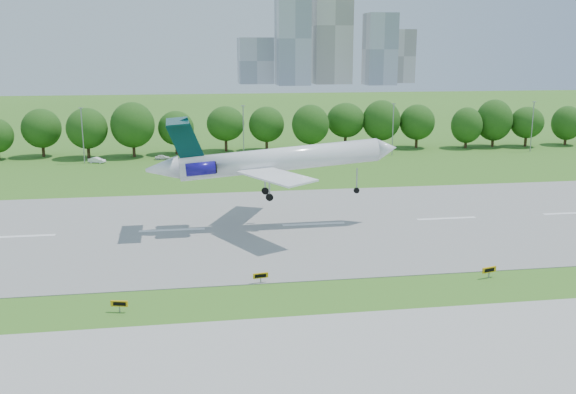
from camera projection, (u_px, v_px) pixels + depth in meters
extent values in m
plane|color=#35661A|center=(167.00, 298.00, 64.63)|extent=(600.00, 600.00, 0.00)
cube|color=gray|center=(172.00, 230.00, 88.68)|extent=(400.00, 45.00, 0.08)
cube|color=#ADADA8|center=(161.00, 390.00, 47.30)|extent=(400.00, 23.00, 0.08)
cylinder|color=#382314|center=(91.00, 148.00, 149.75)|extent=(0.70, 0.70, 3.60)
sphere|color=#133F0F|center=(89.00, 130.00, 148.75)|extent=(8.40, 8.40, 8.40)
cylinder|color=#382314|center=(261.00, 145.00, 155.77)|extent=(0.70, 0.70, 3.60)
sphere|color=#133F0F|center=(260.00, 126.00, 154.78)|extent=(8.40, 8.40, 8.40)
cylinder|color=#382314|center=(418.00, 141.00, 161.79)|extent=(0.70, 0.70, 3.60)
sphere|color=#133F0F|center=(419.00, 124.00, 160.80)|extent=(8.40, 8.40, 8.40)
cylinder|color=#382314|center=(564.00, 138.00, 167.82)|extent=(0.70, 0.70, 3.60)
sphere|color=#133F0F|center=(566.00, 121.00, 166.82)|extent=(8.40, 8.40, 8.40)
cylinder|color=gray|center=(83.00, 136.00, 139.17)|extent=(0.24, 0.24, 12.00)
cube|color=gray|center=(81.00, 108.00, 137.79)|extent=(0.90, 0.25, 0.18)
cylinder|color=gray|center=(243.00, 133.00, 144.44)|extent=(0.24, 0.24, 12.00)
cube|color=gray|center=(243.00, 106.00, 143.06)|extent=(0.90, 0.25, 0.18)
cylinder|color=gray|center=(393.00, 130.00, 149.71)|extent=(0.24, 0.24, 12.00)
cube|color=gray|center=(394.00, 104.00, 148.33)|extent=(0.90, 0.25, 0.18)
cylinder|color=gray|center=(532.00, 127.00, 154.98)|extent=(0.24, 0.24, 12.00)
cube|color=gray|center=(534.00, 102.00, 153.60)|extent=(0.90, 0.25, 0.18)
cube|color=#B2B2B7|center=(293.00, 39.00, 434.61)|extent=(22.00, 22.00, 62.00)
cube|color=beige|center=(331.00, 26.00, 451.53)|extent=(26.00, 26.00, 80.00)
cube|color=#B2B2B7|center=(380.00, 49.00, 440.42)|extent=(20.00, 20.00, 48.00)
cube|color=beige|center=(400.00, 56.00, 469.07)|extent=(18.00, 18.00, 38.00)
cube|color=#B2B2B7|center=(255.00, 61.00, 458.60)|extent=(24.00, 24.00, 32.00)
cylinder|color=white|center=(280.00, 159.00, 88.80)|extent=(27.97, 3.97, 5.20)
cone|color=white|center=(386.00, 149.00, 91.25)|extent=(3.26, 3.32, 3.44)
cone|color=white|center=(162.00, 169.00, 86.15)|extent=(4.74, 3.36, 3.54)
cube|color=white|center=(276.00, 176.00, 82.54)|extent=(9.50, 12.82, 0.56)
cube|color=white|center=(262.00, 159.00, 94.95)|extent=(9.04, 12.87, 0.56)
cube|color=#043433|center=(185.00, 141.00, 85.87)|extent=(5.01, 0.59, 6.32)
cube|color=#043433|center=(177.00, 121.00, 85.11)|extent=(3.19, 8.86, 0.41)
cylinder|color=navy|center=(201.00, 169.00, 84.66)|extent=(4.04, 1.86, 2.03)
cylinder|color=navy|center=(199.00, 163.00, 89.27)|extent=(4.04, 1.86, 2.03)
cylinder|color=gray|center=(357.00, 179.00, 91.48)|extent=(0.18, 0.18, 3.24)
cylinder|color=black|center=(357.00, 190.00, 91.85)|extent=(0.84, 0.30, 0.83)
cylinder|color=gray|center=(269.00, 186.00, 87.26)|extent=(0.22, 0.22, 3.24)
cylinder|color=black|center=(269.00, 197.00, 87.63)|extent=(1.03, 0.44, 1.02)
cylinder|color=gray|center=(265.00, 180.00, 91.16)|extent=(0.22, 0.22, 3.24)
cylinder|color=black|center=(265.00, 191.00, 91.52)|extent=(1.03, 0.44, 1.02)
cube|color=gray|center=(120.00, 309.00, 61.18)|extent=(0.13, 0.13, 0.73)
cube|color=#E1A20B|center=(119.00, 304.00, 61.06)|extent=(1.66, 0.58, 0.57)
cube|color=black|center=(119.00, 304.00, 60.95)|extent=(1.22, 0.32, 0.36)
cube|color=gray|center=(261.00, 280.00, 68.70)|extent=(0.12, 0.12, 0.73)
cube|color=#E1A20B|center=(261.00, 276.00, 68.58)|extent=(1.67, 0.47, 0.57)
cube|color=black|center=(261.00, 276.00, 68.48)|extent=(1.23, 0.23, 0.36)
cube|color=gray|center=(489.00, 275.00, 70.33)|extent=(0.14, 0.14, 0.78)
cube|color=#E1A20B|center=(489.00, 270.00, 70.20)|extent=(1.77, 0.68, 0.61)
cube|color=black|center=(490.00, 270.00, 70.09)|extent=(1.29, 0.38, 0.39)
imported|color=white|center=(97.00, 160.00, 140.95)|extent=(3.99, 2.59, 1.24)
imported|color=white|center=(162.00, 157.00, 145.24)|extent=(3.27, 1.32, 1.11)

